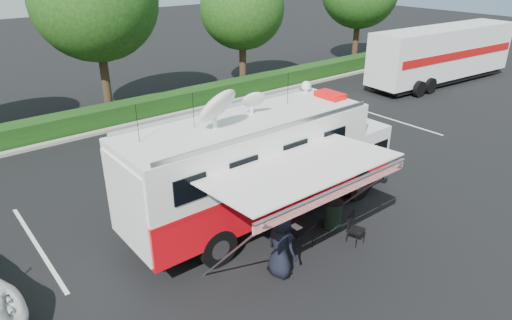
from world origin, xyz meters
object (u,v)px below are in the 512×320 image
(folding_table, at_px, (299,228))
(trash_bin, at_px, (333,214))
(semi_trailer, at_px, (442,54))
(command_truck, at_px, (264,164))

(folding_table, bearing_deg, trash_bin, 7.32)
(folding_table, bearing_deg, semi_trailer, 20.88)
(command_truck, height_order, folding_table, command_truck)
(command_truck, xyz_separation_m, semi_trailer, (20.29, 5.83, -0.03))
(trash_bin, xyz_separation_m, semi_trailer, (18.93, 7.66, 1.48))
(command_truck, height_order, semi_trailer, command_truck)
(semi_trailer, bearing_deg, command_truck, -163.97)
(trash_bin, bearing_deg, command_truck, 126.82)
(command_truck, relative_size, folding_table, 9.25)
(command_truck, distance_m, semi_trailer, 21.12)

